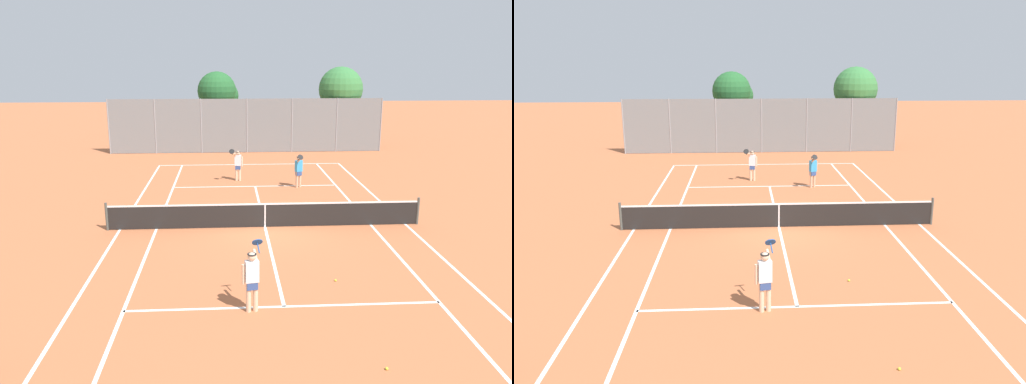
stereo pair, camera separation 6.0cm
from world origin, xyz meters
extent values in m
plane|color=#BC663D|center=(0.00, 0.00, 0.00)|extent=(120.00, 120.00, 0.00)
cube|color=white|center=(0.00, 11.90, 0.00)|extent=(11.00, 0.10, 0.01)
cube|color=white|center=(-5.50, 0.00, 0.00)|extent=(0.10, 23.80, 0.01)
cube|color=white|center=(5.50, 0.00, 0.00)|extent=(0.10, 23.80, 0.01)
cube|color=white|center=(-4.13, 0.00, 0.00)|extent=(0.10, 23.80, 0.01)
cube|color=white|center=(4.13, 0.00, 0.00)|extent=(0.10, 23.80, 0.01)
cube|color=white|center=(0.00, -6.40, 0.00)|extent=(8.26, 0.10, 0.01)
cube|color=white|center=(0.00, 6.40, 0.00)|extent=(8.26, 0.10, 0.01)
cube|color=white|center=(0.00, 0.00, 0.00)|extent=(0.10, 12.80, 0.01)
cylinder|color=#474C47|center=(-5.95, 0.00, 0.53)|extent=(0.10, 0.10, 1.07)
cylinder|color=#474C47|center=(5.95, 0.00, 0.53)|extent=(0.10, 0.10, 1.07)
cube|color=black|center=(0.00, 0.00, 0.46)|extent=(11.90, 0.02, 0.89)
cube|color=white|center=(0.00, 0.00, 0.92)|extent=(11.90, 0.03, 0.06)
cube|color=white|center=(0.00, 0.00, 0.44)|extent=(0.05, 0.03, 0.89)
cylinder|color=beige|center=(-0.94, -6.60, 0.41)|extent=(0.13, 0.13, 0.82)
cylinder|color=beige|center=(-0.76, -6.57, 0.41)|extent=(0.13, 0.13, 0.82)
cube|color=#334C8C|center=(-0.85, -6.59, 0.74)|extent=(0.31, 0.22, 0.24)
cube|color=white|center=(-0.85, -6.59, 1.10)|extent=(0.37, 0.25, 0.56)
sphere|color=beige|center=(-0.85, -6.59, 1.49)|extent=(0.22, 0.22, 0.22)
cylinder|color=black|center=(-0.85, -6.59, 1.56)|extent=(0.23, 0.23, 0.02)
cylinder|color=beige|center=(-1.06, -6.62, 1.04)|extent=(0.08, 0.08, 0.52)
cylinder|color=beige|center=(-0.74, -6.43, 1.39)|extent=(0.15, 0.46, 0.35)
cylinder|color=#1E4C99|center=(-0.66, -6.15, 1.55)|extent=(0.07, 0.25, 0.22)
cylinder|color=#1E4C99|center=(-0.68, -6.03, 1.66)|extent=(0.31, 0.24, 0.23)
cylinder|color=beige|center=(-0.74, 7.68, 0.41)|extent=(0.13, 0.13, 0.82)
cylinder|color=beige|center=(-0.92, 7.70, 0.41)|extent=(0.13, 0.13, 0.82)
cube|color=#334C8C|center=(-0.83, 7.69, 0.74)|extent=(0.30, 0.21, 0.24)
cube|color=white|center=(-0.83, 7.69, 1.10)|extent=(0.36, 0.24, 0.56)
sphere|color=beige|center=(-0.83, 7.69, 1.49)|extent=(0.22, 0.22, 0.22)
cylinder|color=black|center=(-0.83, 7.69, 1.56)|extent=(0.23, 0.23, 0.02)
cylinder|color=beige|center=(-0.61, 7.66, 1.04)|extent=(0.08, 0.08, 0.52)
cylinder|color=beige|center=(-0.98, 7.57, 1.39)|extent=(0.14, 0.46, 0.35)
cylinder|color=black|center=(-1.14, 7.33, 1.55)|extent=(0.06, 0.25, 0.22)
cylinder|color=black|center=(-1.16, 7.21, 1.66)|extent=(0.30, 0.23, 0.23)
cylinder|color=#D8A884|center=(2.24, 6.11, 0.41)|extent=(0.13, 0.13, 0.82)
cylinder|color=#D8A884|center=(2.08, 6.03, 0.41)|extent=(0.13, 0.13, 0.82)
cube|color=#334C8C|center=(2.16, 6.07, 0.74)|extent=(0.33, 0.28, 0.24)
cube|color=#3399D8|center=(2.16, 6.07, 1.10)|extent=(0.39, 0.33, 0.56)
sphere|color=#D8A884|center=(2.16, 6.07, 1.49)|extent=(0.22, 0.22, 0.22)
cylinder|color=black|center=(2.16, 6.07, 1.56)|extent=(0.23, 0.23, 0.02)
cylinder|color=#D8A884|center=(2.36, 6.16, 1.04)|extent=(0.08, 0.08, 0.52)
cylinder|color=#D8A884|center=(2.10, 5.89, 1.39)|extent=(0.27, 0.44, 0.35)
cylinder|color=black|center=(2.10, 5.59, 1.55)|extent=(0.14, 0.24, 0.22)
cylinder|color=black|center=(2.15, 5.49, 1.66)|extent=(0.34, 0.30, 0.23)
sphere|color=#D1DB33|center=(-2.80, 0.29, 0.03)|extent=(0.07, 0.07, 0.07)
sphere|color=#D1DB33|center=(1.80, -9.25, 0.03)|extent=(0.07, 0.07, 0.07)
sphere|color=#D1DB33|center=(1.66, -4.96, 0.03)|extent=(0.07, 0.07, 0.07)
sphere|color=#D1DB33|center=(-0.11, 2.87, 0.03)|extent=(0.07, 0.07, 0.07)
sphere|color=#D1DB33|center=(-0.61, -3.23, 0.03)|extent=(0.07, 0.07, 0.07)
cylinder|color=gray|center=(-9.34, 16.04, 1.85)|extent=(0.08, 0.08, 3.70)
cylinder|color=gray|center=(-6.22, 16.04, 1.85)|extent=(0.08, 0.08, 3.70)
cylinder|color=gray|center=(-3.11, 16.04, 1.85)|extent=(0.08, 0.08, 3.70)
cylinder|color=gray|center=(0.00, 16.04, 1.85)|extent=(0.08, 0.08, 3.70)
cylinder|color=gray|center=(3.11, 16.04, 1.85)|extent=(0.08, 0.08, 3.70)
cylinder|color=gray|center=(6.22, 16.04, 1.85)|extent=(0.08, 0.08, 3.70)
cylinder|color=gray|center=(9.34, 16.04, 1.85)|extent=(0.08, 0.08, 3.70)
cube|color=slate|center=(0.00, 16.04, 1.85)|extent=(18.67, 0.02, 3.66)
cylinder|color=brown|center=(-2.07, 19.97, 1.47)|extent=(0.22, 0.22, 2.94)
sphere|color=#26602D|center=(-2.07, 19.97, 3.96)|extent=(2.89, 2.89, 2.89)
sphere|color=#26602D|center=(-1.52, 20.33, 3.59)|extent=(2.16, 2.16, 2.16)
cylinder|color=brown|center=(6.77, 17.62, 1.56)|extent=(0.29, 0.29, 3.12)
sphere|color=#387A3D|center=(6.77, 17.62, 4.21)|extent=(3.13, 3.13, 3.13)
sphere|color=#387A3D|center=(6.63, 17.58, 3.82)|extent=(2.13, 2.13, 2.13)
camera|label=1|loc=(-1.44, -18.09, 6.20)|focal=35.00mm
camera|label=2|loc=(-1.38, -18.10, 6.20)|focal=35.00mm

